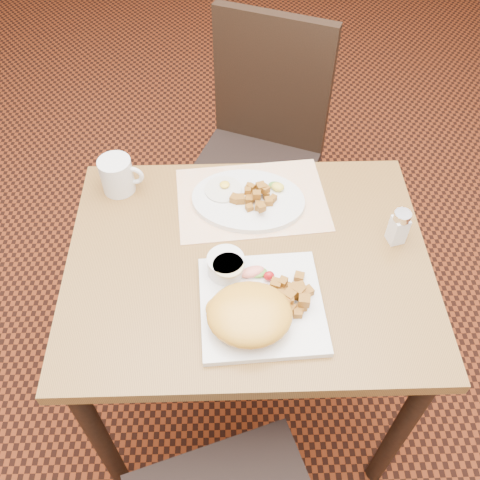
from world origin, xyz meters
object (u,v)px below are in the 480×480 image
at_px(salt_shaker, 399,226).
at_px(plate_square, 262,305).
at_px(table, 248,284).
at_px(coffee_mug, 118,175).
at_px(chair_far, 260,143).
at_px(plate_oval, 248,200).

bearing_deg(salt_shaker, plate_square, -151.21).
height_order(table, salt_shaker, salt_shaker).
relative_size(table, salt_shaker, 9.00).
bearing_deg(salt_shaker, coffee_mug, 164.04).
height_order(table, coffee_mug, coffee_mug).
bearing_deg(table, chair_far, 84.20).
height_order(plate_square, coffee_mug, coffee_mug).
xyz_separation_m(salt_shaker, coffee_mug, (-0.72, 0.21, -0.00)).
bearing_deg(plate_oval, table, -92.12).
bearing_deg(coffee_mug, plate_square, -47.15).
relative_size(plate_square, plate_oval, 0.92).
xyz_separation_m(plate_square, plate_oval, (-0.02, 0.33, 0.00)).
bearing_deg(table, plate_oval, 87.88).
distance_m(table, plate_oval, 0.23).
relative_size(plate_oval, coffee_mug, 2.55).
height_order(plate_square, plate_oval, plate_oval).
relative_size(chair_far, plate_oval, 3.19).
height_order(chair_far, plate_oval, chair_far).
height_order(plate_oval, coffee_mug, coffee_mug).
xyz_separation_m(table, plate_square, (0.03, -0.14, 0.12)).
distance_m(plate_square, salt_shaker, 0.40).
bearing_deg(coffee_mug, plate_oval, -10.60).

